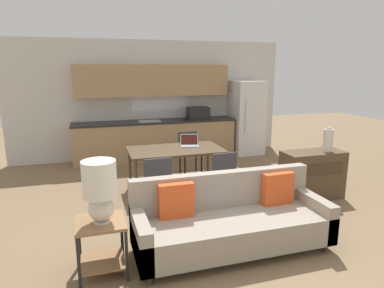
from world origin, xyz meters
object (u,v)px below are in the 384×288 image
object	(u,v)px
dining_table	(175,152)
dining_chair_near_left	(156,180)
dining_chair_far_right	(190,150)
refrigerator	(246,118)
side_table	(101,238)
couch	(230,221)
credenza	(312,175)
dining_chair_near_right	(220,173)
table_lamp	(100,188)
laptop	(189,143)
vase	(328,140)

from	to	relation	value
dining_table	dining_chair_near_left	distance (m)	0.95
dining_chair_far_right	refrigerator	bearing A→B (deg)	32.66
side_table	dining_chair_near_left	bearing A→B (deg)	58.74
refrigerator	couch	bearing A→B (deg)	-118.18
credenza	dining_chair_near_right	world-z (taller)	dining_chair_near_right
dining_chair_near_left	dining_chair_far_right	bearing A→B (deg)	-125.94
table_lamp	dining_chair_far_right	bearing A→B (deg)	58.82
side_table	table_lamp	bearing A→B (deg)	-61.40
credenza	dining_chair_near_right	bearing A→B (deg)	171.04
table_lamp	dining_chair_far_right	distance (m)	3.58
dining_chair_far_right	dining_chair_near_left	bearing A→B (deg)	-122.94
dining_chair_near_left	laptop	distance (m)	1.27
dining_table	dining_chair_near_left	world-z (taller)	dining_chair_near_left
couch	credenza	distance (m)	2.19
couch	dining_chair_far_right	size ratio (longest dim) A/B	2.70
couch	vase	world-z (taller)	vase
credenza	dining_chair_far_right	world-z (taller)	dining_chair_far_right
dining_table	side_table	size ratio (longest dim) A/B	2.78
refrigerator	dining_table	world-z (taller)	refrigerator
couch	dining_chair_far_right	bearing A→B (deg)	82.27
dining_chair_near_left	laptop	bearing A→B (deg)	-134.48
couch	dining_chair_near_right	distance (m)	1.39
refrigerator	dining_chair_near_right	size ratio (longest dim) A/B	2.13
credenza	dining_chair_near_left	distance (m)	2.53
dining_chair_far_right	vase	bearing A→B (deg)	-48.93
dining_table	dining_chair_near_right	xyz separation A→B (m)	(0.52, -0.78, -0.19)
dining_table	dining_chair_far_right	xyz separation A→B (m)	(0.51, 0.84, -0.19)
couch	table_lamp	bearing A→B (deg)	-175.92
dining_table	dining_chair_near_right	world-z (taller)	dining_chair_near_right
credenza	dining_chair_near_right	xyz separation A→B (m)	(-1.50, 0.24, 0.09)
dining_chair_far_right	dining_chair_near_right	world-z (taller)	same
laptop	couch	bearing A→B (deg)	-81.60
dining_chair_far_right	table_lamp	bearing A→B (deg)	-122.20
credenza	vase	size ratio (longest dim) A/B	2.51
vase	laptop	size ratio (longest dim) A/B	1.07
refrigerator	dining_table	bearing A→B (deg)	-138.57
side_table	table_lamp	world-z (taller)	table_lamp
dining_table	side_table	world-z (taller)	dining_table
dining_chair_far_right	credenza	bearing A→B (deg)	-51.94
laptop	refrigerator	bearing A→B (deg)	56.23
side_table	table_lamp	xyz separation A→B (m)	(0.02, -0.03, 0.55)
credenza	refrigerator	bearing A→B (deg)	84.10
laptop	dining_table	bearing A→B (deg)	-138.63
dining_chair_near_right	laptop	xyz separation A→B (m)	(-0.22, 0.94, 0.30)
refrigerator	dining_chair_far_right	world-z (taller)	refrigerator
vase	dining_chair_near_right	xyz separation A→B (m)	(-1.71, 0.29, -0.48)
table_lamp	credenza	world-z (taller)	table_lamp
refrigerator	dining_chair_far_right	bearing A→B (deg)	-146.32
laptop	dining_chair_far_right	bearing A→B (deg)	86.18
side_table	laptop	size ratio (longest dim) A/B	1.55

